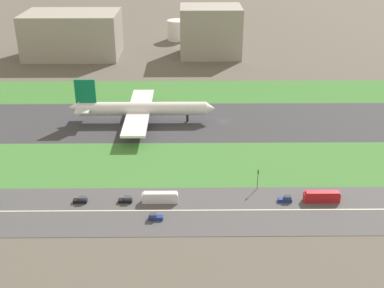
# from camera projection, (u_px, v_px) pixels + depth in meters

# --- Properties ---
(ground_plane) EXTENTS (800.00, 800.00, 0.00)m
(ground_plane) POSITION_uv_depth(u_px,v_px,m) (223.00, 122.00, 220.37)
(ground_plane) COLOR #5B564C
(runway) EXTENTS (280.00, 46.00, 0.10)m
(runway) POSITION_uv_depth(u_px,v_px,m) (223.00, 121.00, 220.35)
(runway) COLOR #38383D
(runway) RESTS_ON ground_plane
(grass_median_north) EXTENTS (280.00, 36.00, 0.10)m
(grass_median_north) POSITION_uv_depth(u_px,v_px,m) (218.00, 92.00, 257.46)
(grass_median_north) COLOR #3D7A33
(grass_median_north) RESTS_ON ground_plane
(grass_median_south) EXTENTS (280.00, 36.00, 0.10)m
(grass_median_south) POSITION_uv_depth(u_px,v_px,m) (230.00, 163.00, 183.24)
(grass_median_south) COLOR #427F38
(grass_median_south) RESTS_ON ground_plane
(highway) EXTENTS (280.00, 28.00, 0.10)m
(highway) POSITION_uv_depth(u_px,v_px,m) (238.00, 210.00, 154.27)
(highway) COLOR #4C4C4F
(highway) RESTS_ON ground_plane
(highway_centerline) EXTENTS (266.00, 0.50, 0.01)m
(highway_centerline) POSITION_uv_depth(u_px,v_px,m) (238.00, 210.00, 154.25)
(highway_centerline) COLOR silver
(highway_centerline) RESTS_ON highway
(airliner) EXTENTS (65.00, 56.00, 19.70)m
(airliner) POSITION_uv_depth(u_px,v_px,m) (139.00, 109.00, 217.40)
(airliner) COLOR white
(airliner) RESTS_ON runway
(bus_1) EXTENTS (11.60, 2.50, 3.50)m
(bus_1) POSITION_uv_depth(u_px,v_px,m) (322.00, 197.00, 158.29)
(bus_1) COLOR #B2191E
(bus_1) RESTS_ON highway
(car_2) EXTENTS (4.40, 1.80, 2.00)m
(car_2) POSITION_uv_depth(u_px,v_px,m) (155.00, 217.00, 149.15)
(car_2) COLOR navy
(car_2) RESTS_ON highway
(car_4) EXTENTS (4.40, 1.80, 2.00)m
(car_4) POSITION_uv_depth(u_px,v_px,m) (81.00, 200.00, 157.98)
(car_4) COLOR black
(car_4) RESTS_ON highway
(bus_0) EXTENTS (11.60, 2.50, 3.50)m
(bus_0) POSITION_uv_depth(u_px,v_px,m) (160.00, 197.00, 157.83)
(bus_0) COLOR silver
(bus_0) RESTS_ON highway
(car_3) EXTENTS (4.40, 1.80, 2.00)m
(car_3) POSITION_uv_depth(u_px,v_px,m) (286.00, 199.00, 158.56)
(car_3) COLOR navy
(car_3) RESTS_ON highway
(car_0) EXTENTS (4.40, 1.80, 2.00)m
(car_0) POSITION_uv_depth(u_px,v_px,m) (126.00, 200.00, 158.11)
(car_0) COLOR black
(car_0) RESTS_ON highway
(traffic_light) EXTENTS (0.36, 0.50, 7.20)m
(traffic_light) POSITION_uv_depth(u_px,v_px,m) (258.00, 178.00, 164.30)
(traffic_light) COLOR #4C4C51
(traffic_light) RESTS_ON highway
(terminal_building) EXTENTS (59.87, 39.25, 28.12)m
(terminal_building) POSITION_uv_depth(u_px,v_px,m) (73.00, 34.00, 316.80)
(terminal_building) COLOR #9E998E
(terminal_building) RESTS_ON ground_plane
(hangar_building) EXTENTS (38.91, 30.84, 31.74)m
(hangar_building) POSITION_uv_depth(u_px,v_px,m) (211.00, 31.00, 316.81)
(hangar_building) COLOR #9E998E
(hangar_building) RESTS_ON ground_plane
(fuel_tank_west) EXTENTS (16.34, 16.34, 14.34)m
(fuel_tank_west) POSITION_uv_depth(u_px,v_px,m) (178.00, 30.00, 361.05)
(fuel_tank_west) COLOR silver
(fuel_tank_west) RESTS_ON ground_plane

